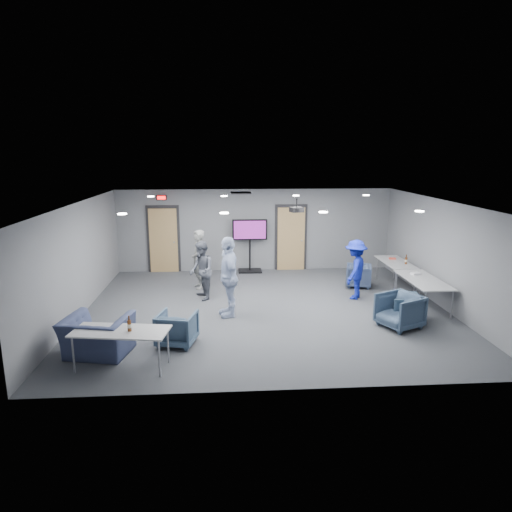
{
  "coord_description": "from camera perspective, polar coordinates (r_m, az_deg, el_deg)",
  "views": [
    {
      "loc": [
        -0.99,
        -10.86,
        3.87
      ],
      "look_at": [
        -0.18,
        0.81,
        1.2
      ],
      "focal_mm": 32.0,
      "sensor_mm": 36.0,
      "label": 1
    }
  ],
  "objects": [
    {
      "name": "floor",
      "position": [
        11.57,
        1.2,
        -6.68
      ],
      "size": [
        9.0,
        9.0,
        0.0
      ],
      "primitive_type": "plane",
      "color": "#3D4046",
      "rests_on": "ground"
    },
    {
      "name": "snack_box",
      "position": [
        14.28,
        16.68,
        -0.3
      ],
      "size": [
        0.21,
        0.16,
        0.04
      ],
      "primitive_type": "cube",
      "rotation": [
        0.0,
        0.0,
        -0.15
      ],
      "color": "#DE4937",
      "rests_on": "table_right_a"
    },
    {
      "name": "wrapper",
      "position": [
        12.7,
        19.31,
        -2.07
      ],
      "size": [
        0.27,
        0.22,
        0.05
      ],
      "primitive_type": "cube",
      "rotation": [
        0.0,
        0.0,
        0.31
      ],
      "color": "silver",
      "rests_on": "table_right_b"
    },
    {
      "name": "projector",
      "position": [
        12.02,
        5.11,
        5.81
      ],
      "size": [
        0.38,
        0.35,
        0.35
      ],
      "rotation": [
        0.0,
        0.0,
        0.26
      ],
      "color": "black",
      "rests_on": "ceiling"
    },
    {
      "name": "exit_sign",
      "position": [
        15.0,
        -11.72,
        7.16
      ],
      "size": [
        0.32,
        0.08,
        0.16
      ],
      "color": "black",
      "rests_on": "wall_back"
    },
    {
      "name": "chair_right_c",
      "position": [
        10.8,
        17.51,
        -6.56
      ],
      "size": [
        1.12,
        1.11,
        0.77
      ],
      "primitive_type": "imported",
      "rotation": [
        0.0,
        0.0,
        -1.12
      ],
      "color": "#36475D",
      "rests_on": "floor"
    },
    {
      "name": "bottle_right",
      "position": [
        13.76,
        18.25,
        -0.54
      ],
      "size": [
        0.07,
        0.07,
        0.28
      ],
      "color": "#5A2C0F",
      "rests_on": "table_right_a"
    },
    {
      "name": "wall_left",
      "position": [
        11.69,
        -21.32,
        -0.48
      ],
      "size": [
        0.02,
        8.0,
        2.7
      ],
      "primitive_type": "cube",
      "color": "slate",
      "rests_on": "floor"
    },
    {
      "name": "ceiling",
      "position": [
        10.97,
        1.26,
        6.74
      ],
      "size": [
        9.0,
        9.0,
        0.0
      ],
      "primitive_type": "plane",
      "rotation": [
        3.14,
        0.0,
        0.0
      ],
      "color": "white",
      "rests_on": "wall_back"
    },
    {
      "name": "downlights",
      "position": [
        10.97,
        1.26,
        6.66
      ],
      "size": [
        6.18,
        3.78,
        0.02
      ],
      "color": "white",
      "rests_on": "ceiling"
    },
    {
      "name": "door_right",
      "position": [
        15.24,
        4.39,
        2.22
      ],
      "size": [
        1.06,
        0.17,
        2.24
      ],
      "color": "black",
      "rests_on": "wall_back"
    },
    {
      "name": "tv_stand",
      "position": [
        14.91,
        -0.78,
        1.72
      ],
      "size": [
        1.14,
        0.54,
        1.75
      ],
      "color": "black",
      "rests_on": "floor"
    },
    {
      "name": "chair_right_b",
      "position": [
        11.33,
        18.07,
        -6.09
      ],
      "size": [
        0.76,
        0.74,
        0.63
      ],
      "primitive_type": "imported",
      "rotation": [
        0.0,
        0.0,
        -1.68
      ],
      "color": "#35495C",
      "rests_on": "floor"
    },
    {
      "name": "bottle_front",
      "position": [
        8.57,
        -15.55,
        -8.36
      ],
      "size": [
        0.08,
        0.08,
        0.29
      ],
      "color": "#5A2C0F",
      "rests_on": "table_front_left"
    },
    {
      "name": "table_right_a",
      "position": [
        14.0,
        17.05,
        -0.88
      ],
      "size": [
        0.72,
        1.73,
        0.73
      ],
      "rotation": [
        0.0,
        0.0,
        1.57
      ],
      "color": "#A4A7A9",
      "rests_on": "floor"
    },
    {
      "name": "wall_back",
      "position": [
        15.11,
        -0.13,
        3.25
      ],
      "size": [
        9.0,
        0.02,
        2.7
      ],
      "primitive_type": "cube",
      "color": "slate",
      "rests_on": "floor"
    },
    {
      "name": "person_d",
      "position": [
        12.49,
        12.31,
        -1.66
      ],
      "size": [
        1.04,
        1.2,
        1.61
      ],
      "primitive_type": "imported",
      "rotation": [
        0.0,
        0.0,
        -2.11
      ],
      "color": "#172499",
      "rests_on": "floor"
    },
    {
      "name": "chair_front_b",
      "position": [
        9.48,
        -19.19,
        -9.42
      ],
      "size": [
        1.38,
        1.27,
        0.78
      ],
      "primitive_type": "imported",
      "rotation": [
        0.0,
        0.0,
        2.94
      ],
      "color": "#374060",
      "rests_on": "floor"
    },
    {
      "name": "hvac_diffuser",
      "position": [
        13.72,
        -1.9,
        7.9
      ],
      "size": [
        0.6,
        0.6,
        0.03
      ],
      "primitive_type": "cube",
      "color": "black",
      "rests_on": "ceiling"
    },
    {
      "name": "door_left",
      "position": [
        15.21,
        -11.48,
        1.98
      ],
      "size": [
        1.06,
        0.17,
        2.24
      ],
      "color": "black",
      "rests_on": "wall_back"
    },
    {
      "name": "person_b",
      "position": [
        12.21,
        -6.84,
        -1.84
      ],
      "size": [
        0.78,
        0.9,
        1.58
      ],
      "primitive_type": "imported",
      "rotation": [
        0.0,
        0.0,
        -1.3
      ],
      "color": "#4D525D",
      "rests_on": "floor"
    },
    {
      "name": "wall_right",
      "position": [
        12.43,
        22.37,
        0.18
      ],
      "size": [
        0.02,
        8.0,
        2.7
      ],
      "primitive_type": "cube",
      "color": "slate",
      "rests_on": "floor"
    },
    {
      "name": "table_front_left",
      "position": [
        8.69,
        -16.57,
        -9.2
      ],
      "size": [
        1.81,
        0.97,
        0.73
      ],
      "rotation": [
        0.0,
        0.0,
        -0.15
      ],
      "color": "#A4A7A9",
      "rests_on": "floor"
    },
    {
      "name": "chair_front_a",
      "position": [
        9.59,
        -9.85,
        -8.9
      ],
      "size": [
        0.89,
        0.9,
        0.69
      ],
      "primitive_type": "imported",
      "rotation": [
        0.0,
        0.0,
        2.91
      ],
      "color": "#3C5068",
      "rests_on": "floor"
    },
    {
      "name": "person_c",
      "position": [
        10.89,
        -3.45,
        -2.59
      ],
      "size": [
        0.66,
        1.2,
        1.94
      ],
      "primitive_type": "imported",
      "rotation": [
        0.0,
        0.0,
        -1.4
      ],
      "color": "#ACBCDD",
      "rests_on": "floor"
    },
    {
      "name": "chair_right_a",
      "position": [
        13.73,
        12.67,
        -2.41
      ],
      "size": [
        0.89,
        0.88,
        0.66
      ],
      "primitive_type": "imported",
      "rotation": [
        0.0,
        0.0,
        -1.86
      ],
      "color": "#3D4C6A",
      "rests_on": "floor"
    },
    {
      "name": "person_a",
      "position": [
        13.22,
        -7.22,
        -0.43
      ],
      "size": [
        0.56,
        0.71,
        1.71
      ],
      "primitive_type": "imported",
      "rotation": [
        0.0,
        0.0,
        -1.29
      ],
      "color": "gray",
      "rests_on": "floor"
    },
    {
      "name": "table_right_b",
      "position": [
        12.3,
        20.16,
        -2.93
      ],
      "size": [
        0.82,
        1.97,
        0.73
      ],
      "rotation": [
        0.0,
        0.0,
        1.57
      ],
      "color": "#A4A7A9",
      "rests_on": "floor"
    },
    {
      "name": "wall_front",
      "position": [
        7.38,
        4.04,
        -7.14
      ],
      "size": [
        9.0,
        0.02,
        2.7
      ],
      "primitive_type": "cube",
      "color": "slate",
      "rests_on": "floor"
    }
  ]
}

